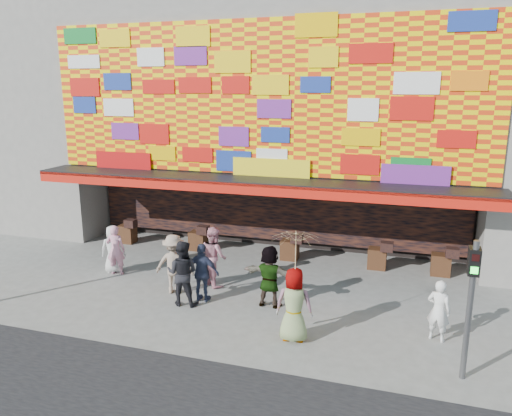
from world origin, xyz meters
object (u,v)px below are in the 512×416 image
at_px(ped_c, 182,273).
at_px(ped_d, 174,264).
at_px(ped_a, 113,249).
at_px(ped_i, 214,256).
at_px(ped_e, 203,273).
at_px(ped_h, 439,310).
at_px(parasol, 295,252).
at_px(signal_right, 471,295).
at_px(ped_g, 294,305).
at_px(ped_b, 116,250).
at_px(ped_f, 270,276).

xyz_separation_m(ped_c, ped_d, (-0.59, 0.67, -0.03)).
distance_m(ped_a, ped_i, 3.54).
height_order(ped_e, ped_h, ped_e).
relative_size(ped_e, parasol, 0.85).
bearing_deg(signal_right, ped_c, 167.56).
bearing_deg(parasol, ped_g, 0.00).
bearing_deg(ped_b, ped_i, 168.29).
bearing_deg(ped_e, ped_d, -14.83).
bearing_deg(ped_g, ped_e, -31.65).
distance_m(ped_f, ped_i, 2.26).
relative_size(ped_a, ped_i, 0.86).
height_order(ped_a, ped_b, ped_b).
distance_m(ped_c, ped_i, 1.62).
xyz_separation_m(ped_f, ped_i, (-2.04, 0.97, 0.05)).
height_order(ped_d, ped_h, ped_d).
relative_size(ped_b, parasol, 0.83).
height_order(ped_b, parasol, parasol).
bearing_deg(signal_right, ped_g, 172.20).
distance_m(ped_a, ped_c, 3.63).
distance_m(signal_right, ped_b, 10.71).
bearing_deg(ped_a, ped_h, 146.34).
bearing_deg(ped_e, parasol, 154.69).
bearing_deg(ped_h, ped_c, 19.49).
height_order(ped_b, ped_c, ped_c).
height_order(signal_right, parasol, signal_right).
distance_m(ped_e, ped_g, 3.31).
bearing_deg(ped_i, ped_b, 43.68).
xyz_separation_m(ped_b, ped_f, (5.40, -0.85, 0.05)).
height_order(ped_e, ped_i, ped_i).
relative_size(signal_right, ped_h, 1.97).
xyz_separation_m(ped_h, ped_i, (-6.40, 1.61, 0.16)).
bearing_deg(ped_c, ped_d, -53.50).
xyz_separation_m(ped_c, ped_g, (3.41, -1.06, -0.01)).
bearing_deg(ped_i, parasol, -178.80).
bearing_deg(signal_right, ped_a, 163.02).
relative_size(ped_b, ped_f, 0.94).
distance_m(ped_a, parasol, 7.32).
bearing_deg(ped_h, parasol, 37.34).
bearing_deg(ped_e, ped_c, 42.12).
relative_size(ped_a, parasol, 0.79).
bearing_deg(ped_g, signal_right, 166.51).
xyz_separation_m(ped_f, parasol, (1.08, -1.68, 1.34)).
height_order(ped_e, parasol, parasol).
height_order(signal_right, ped_g, signal_right).
height_order(ped_g, parasol, parasol).
height_order(ped_a, ped_h, ped_a).
relative_size(ped_c, ped_e, 1.09).
relative_size(ped_b, ped_i, 0.89).
relative_size(ped_d, ped_g, 0.98).
distance_m(ped_c, ped_e, 0.59).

